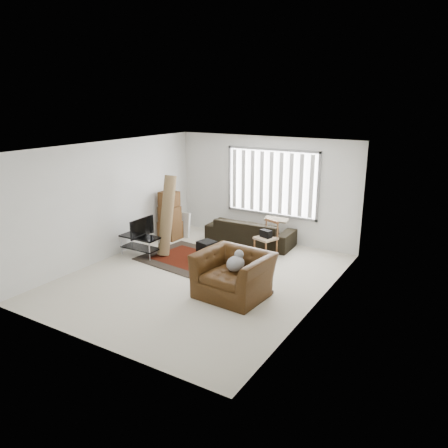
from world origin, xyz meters
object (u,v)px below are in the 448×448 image
at_px(side_chair, 266,236).
at_px(tv_stand, 140,241).
at_px(sofa, 250,228).
at_px(moving_boxes, 170,217).
at_px(armchair, 234,272).

bearing_deg(side_chair, tv_stand, -129.23).
height_order(tv_stand, sofa, sofa).
xyz_separation_m(moving_boxes, armchair, (3.18, -2.15, -0.10)).
height_order(sofa, armchair, armchair).
height_order(moving_boxes, sofa, moving_boxes).
distance_m(tv_stand, side_chair, 2.99).
distance_m(side_chair, armchair, 2.40).
relative_size(sofa, side_chair, 2.68).
bearing_deg(moving_boxes, armchair, -34.06).
relative_size(tv_stand, side_chair, 1.17).
distance_m(moving_boxes, sofa, 2.16).
distance_m(sofa, side_chair, 0.86).
bearing_deg(sofa, armchair, 109.41).
distance_m(moving_boxes, armchair, 3.84).
relative_size(moving_boxes, armchair, 0.92).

